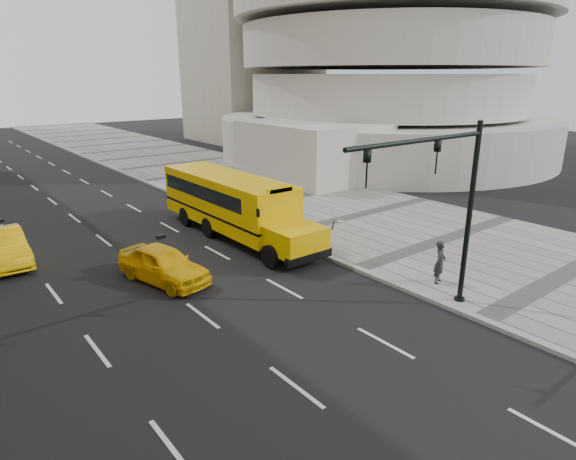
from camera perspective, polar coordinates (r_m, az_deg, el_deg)
ground at (r=21.30m, az=-14.24°, el=-4.08°), size 140.00×140.00×0.00m
sidewalk_museum at (r=28.00m, az=8.58°, el=1.69°), size 12.00×140.00×0.15m
curb_museum at (r=24.13m, az=-1.25°, el=-0.74°), size 0.30×140.00×0.15m
guggenheim at (r=52.60m, az=7.51°, el=24.00°), size 33.20×42.20×35.00m
school_bus at (r=24.37m, az=-6.84°, el=3.47°), size 2.96×11.56×3.19m
taxi_near at (r=19.47m, az=-14.57°, el=-3.94°), size 2.64×4.50×1.44m
taxi_far at (r=23.96m, az=-30.60°, el=-1.76°), size 1.61×4.49×1.47m
pedestrian at (r=19.22m, az=17.56°, el=-3.64°), size 0.71×0.59×1.67m
traffic_signal at (r=15.87m, az=18.34°, el=3.62°), size 6.18×0.36×6.40m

